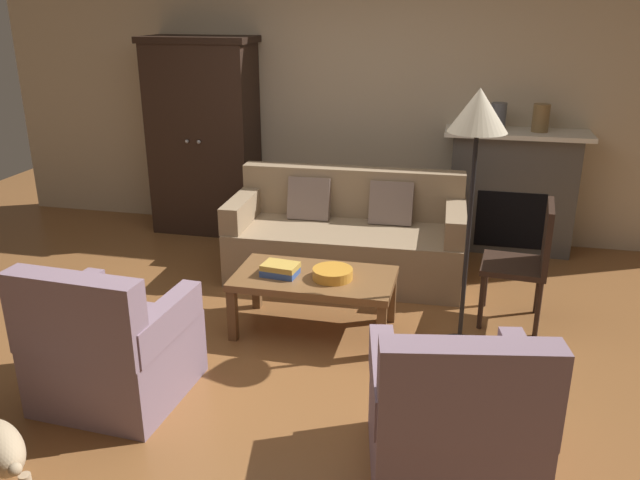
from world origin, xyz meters
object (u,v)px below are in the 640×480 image
fireplace (511,190)px  mantel_vase_slate (498,116)px  floor_lamp (477,127)px  mantel_vase_bronze (541,118)px  side_chair_wooden (528,256)px  book_stack (280,269)px  armoire (204,137)px  couch (347,239)px  fruit_bowl (333,274)px  armchair_near_right (453,423)px  coffee_table (314,282)px  armchair_near_left (111,350)px

fireplace → mantel_vase_slate: (-0.18, -0.02, 0.67)m
mantel_vase_slate → floor_lamp: floor_lamp is taller
mantel_vase_bronze → side_chair_wooden: mantel_vase_bronze is taller
book_stack → side_chair_wooden: size_ratio=0.29×
armoire → floor_lamp: 3.25m
couch → floor_lamp: 1.85m
floor_lamp → side_chair_wooden: bearing=47.3°
side_chair_wooden → fruit_bowl: bearing=-159.7°
fireplace → fruit_bowl: 2.36m
armoire → armchair_near_right: (2.56, -3.23, -0.64)m
couch → coffee_table: 1.04m
couch → armchair_near_left: size_ratio=2.21×
fruit_bowl → armchair_near_left: 1.51m
coffee_table → fruit_bowl: (0.13, -0.02, 0.09)m
mantel_vase_slate → floor_lamp: (-0.20, -1.97, 0.24)m
mantel_vase_bronze → floor_lamp: floor_lamp is taller
fireplace → coffee_table: size_ratio=1.15×
armoire → mantel_vase_bronze: 3.14m
book_stack → floor_lamp: size_ratio=0.15×
fruit_bowl → book_stack: (-0.36, -0.02, 0.01)m
coffee_table → fruit_bowl: 0.16m
armoire → floor_lamp: (2.57, -1.91, 0.53)m
mantel_vase_bronze → armchair_near_left: 4.04m
armchair_near_left → armchair_near_right: 1.95m
fireplace → coffee_table: (-1.38, -1.98, -0.20)m
armoire → floor_lamp: size_ratio=1.10×
fruit_bowl → mantel_vase_slate: 2.39m
fruit_bowl → book_stack: bearing=-176.6°
fireplace → book_stack: size_ratio=4.86×
armoire → armchair_near_right: bearing=-51.6°
coffee_table → floor_lamp: bearing=-0.4°
fireplace → side_chair_wooden: size_ratio=1.40×
fruit_bowl → armchair_near_right: armchair_near_right is taller
armchair_near_left → side_chair_wooden: 2.83m
armoire → coffee_table: armoire is taller
armoire → coffee_table: bearing=-50.5°
mantel_vase_slate → mantel_vase_bronze: 0.36m
couch → floor_lamp: bearing=-47.0°
mantel_vase_slate → armchair_near_left: bearing=-125.2°
floor_lamp → fireplace: bearing=79.3°
armchair_near_right → fruit_bowl: bearing=123.4°
couch → mantel_vase_slate: mantel_vase_slate is taller
armoire → side_chair_wooden: 3.36m
coffee_table → fruit_bowl: size_ratio=4.01×
armoire → armchair_near_left: bearing=-78.1°
fireplace → book_stack: 2.59m
book_stack → mantel_vase_slate: size_ratio=1.08×
fruit_bowl → armoire: bearing=131.5°
armoire → couch: bearing=-28.3°
couch → mantel_vase_bronze: bearing=30.9°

